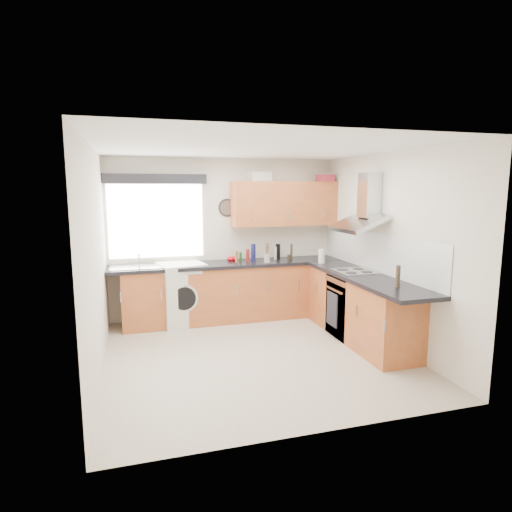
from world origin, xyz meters
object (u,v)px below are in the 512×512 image
object	(u,v)px
oven	(353,306)
upper_cabinets	(285,204)
extractor_hood	(364,209)
washing_machine	(182,293)

from	to	relation	value
oven	upper_cabinets	bearing A→B (deg)	112.54
oven	extractor_hood	bearing A→B (deg)	-0.00
upper_cabinets	oven	bearing A→B (deg)	-67.46
extractor_hood	washing_machine	size ratio (longest dim) A/B	0.84
upper_cabinets	washing_machine	bearing A→B (deg)	-176.42
oven	extractor_hood	size ratio (longest dim) A/B	1.09
washing_machine	oven	bearing A→B (deg)	-40.34
oven	extractor_hood	xyz separation A→B (m)	(0.10, -0.00, 1.34)
oven	washing_machine	world-z (taller)	washing_machine
oven	washing_machine	bearing A→B (deg)	151.31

